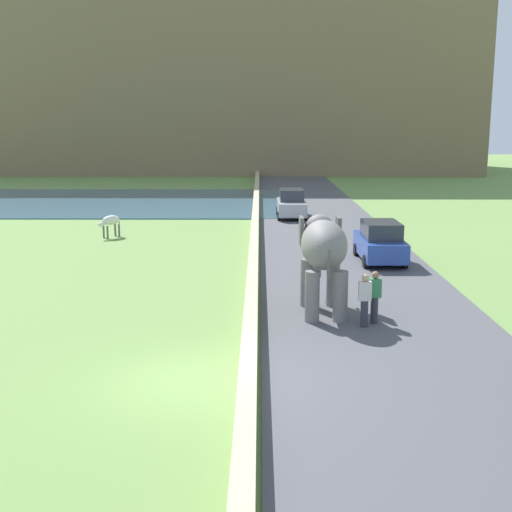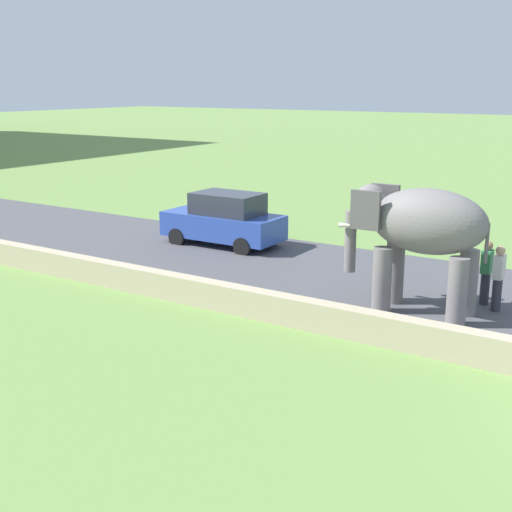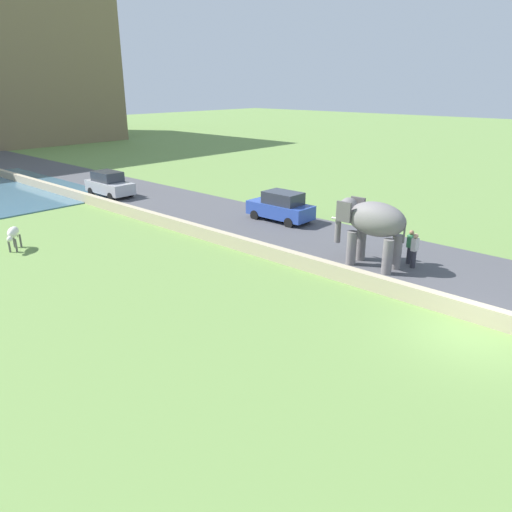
# 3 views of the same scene
# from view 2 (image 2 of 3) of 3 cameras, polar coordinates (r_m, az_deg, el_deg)

# --- Properties ---
(road_surface) EXTENTS (7.00, 120.00, 0.06)m
(road_surface) POSITION_cam_2_polar(r_m,az_deg,el_deg) (25.96, -16.72, 2.02)
(road_surface) COLOR #4C4C51
(road_surface) RESTS_ON ground
(elephant) EXTENTS (1.44, 3.47, 2.99)m
(elephant) POSITION_cam_2_polar(r_m,az_deg,el_deg) (16.00, 13.41, 2.21)
(elephant) COLOR slate
(elephant) RESTS_ON ground
(person_beside_elephant) EXTENTS (0.36, 0.22, 1.63)m
(person_beside_elephant) POSITION_cam_2_polar(r_m,az_deg,el_deg) (16.86, 19.59, -1.71)
(person_beside_elephant) COLOR #33333D
(person_beside_elephant) RESTS_ON ground
(person_trailing) EXTENTS (0.36, 0.22, 1.63)m
(person_trailing) POSITION_cam_2_polar(r_m,az_deg,el_deg) (17.27, 18.69, -1.27)
(person_trailing) COLOR #33333D
(person_trailing) RESTS_ON ground
(car_blue) EXTENTS (1.82, 4.01, 1.80)m
(car_blue) POSITION_cam_2_polar(r_m,az_deg,el_deg) (22.50, -2.68, 3.05)
(car_blue) COLOR #2D4CA8
(car_blue) RESTS_ON ground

